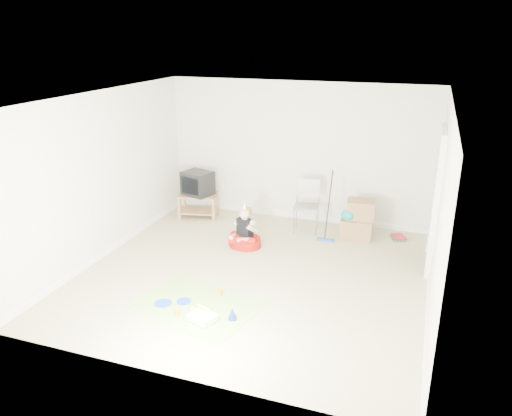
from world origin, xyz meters
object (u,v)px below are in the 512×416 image
(tv_stand, at_px, (199,203))
(folding_chair, at_px, (307,207))
(seated_woman, at_px, (245,236))
(birthday_cake, at_px, (202,318))
(cardboard_boxes, at_px, (358,220))
(crt_tv, at_px, (198,183))

(tv_stand, bearing_deg, folding_chair, -1.38)
(seated_woman, relative_size, birthday_cake, 2.07)
(birthday_cake, bearing_deg, tv_stand, 115.97)
(tv_stand, relative_size, birthday_cake, 2.06)
(cardboard_boxes, relative_size, seated_woman, 0.85)
(tv_stand, bearing_deg, crt_tv, 45.00)
(tv_stand, relative_size, crt_tv, 1.53)
(cardboard_boxes, xyz_separation_m, seated_woman, (-1.73, -0.99, -0.15))
(folding_chair, distance_m, cardboard_boxes, 0.93)
(cardboard_boxes, distance_m, seated_woman, 2.00)
(crt_tv, height_order, seated_woman, crt_tv)
(seated_woman, bearing_deg, tv_stand, 142.44)
(tv_stand, height_order, birthday_cake, tv_stand)
(cardboard_boxes, bearing_deg, seated_woman, -150.21)
(folding_chair, bearing_deg, seated_woman, -129.71)
(crt_tv, xyz_separation_m, seated_woman, (1.34, -1.03, -0.50))
(crt_tv, relative_size, cardboard_boxes, 0.77)
(crt_tv, distance_m, cardboard_boxes, 3.09)
(folding_chair, relative_size, cardboard_boxes, 1.41)
(seated_woman, distance_m, birthday_cake, 2.36)
(crt_tv, relative_size, seated_woman, 0.65)
(tv_stand, height_order, seated_woman, seated_woman)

